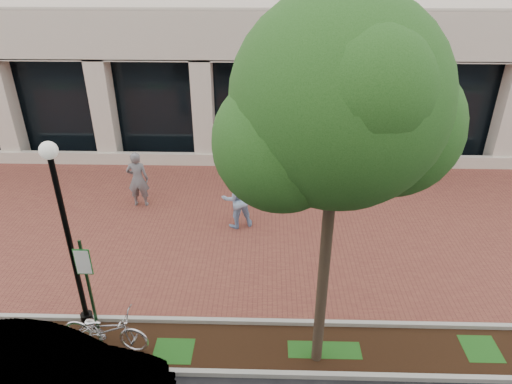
{
  "coord_description": "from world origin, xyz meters",
  "views": [
    {
      "loc": [
        0.58,
        -12.57,
        7.82
      ],
      "look_at": [
        0.25,
        -0.8,
        1.57
      ],
      "focal_mm": 32.0,
      "sensor_mm": 36.0,
      "label": 1
    }
  ],
  "objects_px": {
    "pedestrian_right": "(276,171)",
    "pedestrian_left": "(138,179)",
    "lamppost": "(67,231)",
    "pedestrian_mid": "(237,198)",
    "sedan_near_curb": "(43,383)",
    "street_tree": "(341,114)",
    "parking_sign": "(88,282)",
    "bike_rack_cluster": "(391,163)",
    "locked_bicycle": "(105,330)",
    "bollard": "(415,180)"
  },
  "relations": [
    {
      "from": "pedestrian_left",
      "to": "sedan_near_curb",
      "type": "height_order",
      "value": "pedestrian_left"
    },
    {
      "from": "pedestrian_mid",
      "to": "bollard",
      "type": "height_order",
      "value": "pedestrian_mid"
    },
    {
      "from": "pedestrian_left",
      "to": "street_tree",
      "type": "bearing_deg",
      "value": 128.14
    },
    {
      "from": "parking_sign",
      "to": "pedestrian_left",
      "type": "xyz_separation_m",
      "value": [
        -0.68,
        6.3,
        -0.74
      ]
    },
    {
      "from": "lamppost",
      "to": "bollard",
      "type": "bearing_deg",
      "value": 36.36
    },
    {
      "from": "street_tree",
      "to": "sedan_near_curb",
      "type": "distance_m",
      "value": 7.24
    },
    {
      "from": "pedestrian_left",
      "to": "pedestrian_mid",
      "type": "xyz_separation_m",
      "value": [
        3.44,
        -1.24,
        0.02
      ]
    },
    {
      "from": "pedestrian_left",
      "to": "pedestrian_mid",
      "type": "distance_m",
      "value": 3.65
    },
    {
      "from": "sedan_near_curb",
      "to": "bike_rack_cluster",
      "type": "bearing_deg",
      "value": -32.68
    },
    {
      "from": "parking_sign",
      "to": "bike_rack_cluster",
      "type": "xyz_separation_m",
      "value": [
        8.52,
        9.02,
        -1.26
      ]
    },
    {
      "from": "parking_sign",
      "to": "sedan_near_curb",
      "type": "bearing_deg",
      "value": -103.34
    },
    {
      "from": "pedestrian_mid",
      "to": "parking_sign",
      "type": "bearing_deg",
      "value": 41.18
    },
    {
      "from": "pedestrian_left",
      "to": "pedestrian_right",
      "type": "relative_size",
      "value": 1.2
    },
    {
      "from": "lamppost",
      "to": "pedestrian_mid",
      "type": "bearing_deg",
      "value": 53.75
    },
    {
      "from": "pedestrian_mid",
      "to": "pedestrian_right",
      "type": "relative_size",
      "value": 1.22
    },
    {
      "from": "parking_sign",
      "to": "street_tree",
      "type": "xyz_separation_m",
      "value": [
        4.86,
        -0.26,
        3.76
      ]
    },
    {
      "from": "locked_bicycle",
      "to": "sedan_near_curb",
      "type": "distance_m",
      "value": 1.72
    },
    {
      "from": "lamppost",
      "to": "pedestrian_right",
      "type": "bearing_deg",
      "value": 56.44
    },
    {
      "from": "pedestrian_left",
      "to": "lamppost",
      "type": "bearing_deg",
      "value": 89.66
    },
    {
      "from": "locked_bicycle",
      "to": "bike_rack_cluster",
      "type": "bearing_deg",
      "value": -34.59
    },
    {
      "from": "street_tree",
      "to": "sedan_near_curb",
      "type": "height_order",
      "value": "street_tree"
    },
    {
      "from": "parking_sign",
      "to": "lamppost",
      "type": "bearing_deg",
      "value": 130.26
    },
    {
      "from": "pedestrian_mid",
      "to": "sedan_near_curb",
      "type": "xyz_separation_m",
      "value": [
        -3.17,
        -6.75,
        -0.26
      ]
    },
    {
      "from": "sedan_near_curb",
      "to": "pedestrian_mid",
      "type": "bearing_deg",
      "value": -18.01
    },
    {
      "from": "bike_rack_cluster",
      "to": "pedestrian_mid",
      "type": "bearing_deg",
      "value": -140.55
    },
    {
      "from": "lamppost",
      "to": "pedestrian_mid",
      "type": "height_order",
      "value": "lamppost"
    },
    {
      "from": "locked_bicycle",
      "to": "pedestrian_right",
      "type": "bearing_deg",
      "value": -19.08
    },
    {
      "from": "pedestrian_left",
      "to": "sedan_near_curb",
      "type": "bearing_deg",
      "value": 89.86
    },
    {
      "from": "lamppost",
      "to": "parking_sign",
      "type": "bearing_deg",
      "value": -50.01
    },
    {
      "from": "parking_sign",
      "to": "bike_rack_cluster",
      "type": "relative_size",
      "value": 0.79
    },
    {
      "from": "pedestrian_right",
      "to": "pedestrian_left",
      "type": "bearing_deg",
      "value": 7.98
    },
    {
      "from": "pedestrian_mid",
      "to": "bike_rack_cluster",
      "type": "relative_size",
      "value": 0.58
    },
    {
      "from": "street_tree",
      "to": "pedestrian_left",
      "type": "xyz_separation_m",
      "value": [
        -5.54,
        6.56,
        -4.5
      ]
    },
    {
      "from": "pedestrian_mid",
      "to": "sedan_near_curb",
      "type": "bearing_deg",
      "value": 44.65
    },
    {
      "from": "street_tree",
      "to": "lamppost",
      "type": "bearing_deg",
      "value": 170.91
    },
    {
      "from": "bollard",
      "to": "bike_rack_cluster",
      "type": "bearing_deg",
      "value": 111.75
    },
    {
      "from": "parking_sign",
      "to": "bollard",
      "type": "height_order",
      "value": "parking_sign"
    },
    {
      "from": "locked_bicycle",
      "to": "pedestrian_mid",
      "type": "height_order",
      "value": "pedestrian_mid"
    },
    {
      "from": "bike_rack_cluster",
      "to": "sedan_near_curb",
      "type": "height_order",
      "value": "sedan_near_curb"
    },
    {
      "from": "street_tree",
      "to": "locked_bicycle",
      "type": "bearing_deg",
      "value": 178.07
    },
    {
      "from": "lamppost",
      "to": "pedestrian_mid",
      "type": "xyz_separation_m",
      "value": [
        3.27,
        4.45,
        -1.59
      ]
    },
    {
      "from": "locked_bicycle",
      "to": "pedestrian_mid",
      "type": "bearing_deg",
      "value": -18.59
    },
    {
      "from": "parking_sign",
      "to": "lamppost",
      "type": "relative_size",
      "value": 0.6
    },
    {
      "from": "parking_sign",
      "to": "pedestrian_mid",
      "type": "relative_size",
      "value": 1.38
    },
    {
      "from": "bollard",
      "to": "bike_rack_cluster",
      "type": "relative_size",
      "value": 0.25
    },
    {
      "from": "lamppost",
      "to": "street_tree",
      "type": "height_order",
      "value": "street_tree"
    },
    {
      "from": "pedestrian_left",
      "to": "pedestrian_right",
      "type": "xyz_separation_m",
      "value": [
        4.68,
        1.1,
        -0.17
      ]
    },
    {
      "from": "lamppost",
      "to": "pedestrian_left",
      "type": "relative_size",
      "value": 2.33
    },
    {
      "from": "pedestrian_right",
      "to": "bike_rack_cluster",
      "type": "distance_m",
      "value": 4.81
    },
    {
      "from": "pedestrian_left",
      "to": "sedan_near_curb",
      "type": "distance_m",
      "value": 8.0
    }
  ]
}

